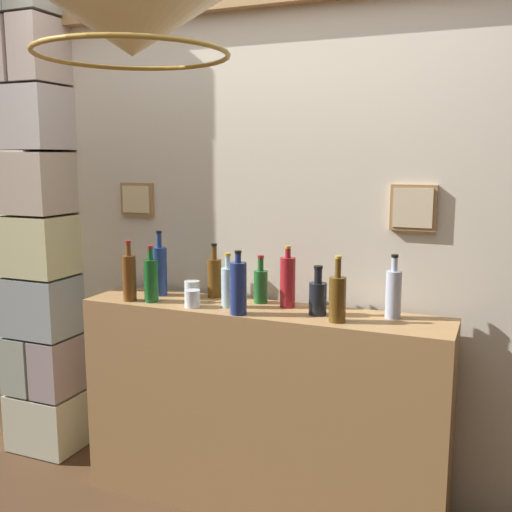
% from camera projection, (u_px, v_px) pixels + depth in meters
% --- Properties ---
extents(panelled_rear_partition, '(3.52, 0.15, 2.76)m').
position_uv_depth(panelled_rear_partition, '(280.00, 203.00, 2.86)').
color(panelled_rear_partition, beige).
rests_on(panelled_rear_partition, ground).
extents(stone_pillar, '(0.40, 0.34, 2.69)m').
position_uv_depth(stone_pillar, '(39.00, 215.00, 3.25)').
color(stone_pillar, beige).
rests_on(stone_pillar, ground).
extents(bar_shelf_unit, '(1.72, 0.34, 0.98)m').
position_uv_depth(bar_shelf_unit, '(260.00, 410.00, 2.79)').
color(bar_shelf_unit, '#9E7547').
rests_on(bar_shelf_unit, ground).
extents(liquor_bottle_amaro, '(0.07, 0.07, 0.27)m').
position_uv_depth(liquor_bottle_amaro, '(214.00, 277.00, 2.92)').
color(liquor_bottle_amaro, '#5A3813').
rests_on(liquor_bottle_amaro, bar_shelf_unit).
extents(liquor_bottle_port, '(0.06, 0.06, 0.29)m').
position_uv_depth(liquor_bottle_port, '(129.00, 277.00, 2.84)').
color(liquor_bottle_port, brown).
rests_on(liquor_bottle_port, bar_shelf_unit).
extents(liquor_bottle_brandy, '(0.07, 0.07, 0.23)m').
position_uv_depth(liquor_bottle_brandy, '(261.00, 285.00, 2.81)').
color(liquor_bottle_brandy, '#1B5522').
rests_on(liquor_bottle_brandy, bar_shelf_unit).
extents(liquor_bottle_rum, '(0.07, 0.07, 0.28)m').
position_uv_depth(liquor_bottle_rum, '(393.00, 293.00, 2.53)').
color(liquor_bottle_rum, '#AAB3CB').
rests_on(liquor_bottle_rum, bar_shelf_unit).
extents(liquor_bottle_sherry, '(0.06, 0.06, 0.25)m').
position_uv_depth(liquor_bottle_sherry, '(228.00, 286.00, 2.72)').
color(liquor_bottle_sherry, '#A8CDDB').
rests_on(liquor_bottle_sherry, bar_shelf_unit).
extents(liquor_bottle_rye, '(0.07, 0.07, 0.32)m').
position_uv_depth(liquor_bottle_rye, '(160.00, 270.00, 2.96)').
color(liquor_bottle_rye, navy).
rests_on(liquor_bottle_rye, bar_shelf_unit).
extents(liquor_bottle_vodka, '(0.07, 0.07, 0.28)m').
position_uv_depth(liquor_bottle_vodka, '(288.00, 281.00, 2.72)').
color(liquor_bottle_vodka, maroon).
rests_on(liquor_bottle_vodka, bar_shelf_unit).
extents(liquor_bottle_bourbon, '(0.07, 0.07, 0.28)m').
position_uv_depth(liquor_bottle_bourbon, '(238.00, 288.00, 2.59)').
color(liquor_bottle_bourbon, navy).
rests_on(liquor_bottle_bourbon, bar_shelf_unit).
extents(liquor_bottle_whiskey, '(0.07, 0.07, 0.27)m').
position_uv_depth(liquor_bottle_whiskey, '(151.00, 280.00, 2.82)').
color(liquor_bottle_whiskey, '#175420').
rests_on(liquor_bottle_whiskey, bar_shelf_unit).
extents(liquor_bottle_vermouth, '(0.07, 0.07, 0.28)m').
position_uv_depth(liquor_bottle_vermouth, '(337.00, 298.00, 2.48)').
color(liquor_bottle_vermouth, '#573913').
rests_on(liquor_bottle_vermouth, bar_shelf_unit).
extents(liquor_bottle_mezcal, '(0.08, 0.08, 0.22)m').
position_uv_depth(liquor_bottle_mezcal, '(318.00, 296.00, 2.59)').
color(liquor_bottle_mezcal, black).
rests_on(liquor_bottle_mezcal, bar_shelf_unit).
extents(glass_tumbler_rocks, '(0.08, 0.08, 0.09)m').
position_uv_depth(glass_tumbler_rocks, '(192.00, 290.00, 2.90)').
color(glass_tumbler_rocks, silver).
rests_on(glass_tumbler_rocks, bar_shelf_unit).
extents(glass_tumbler_highball, '(0.07, 0.07, 0.08)m').
position_uv_depth(glass_tumbler_highball, '(192.00, 299.00, 2.73)').
color(glass_tumbler_highball, silver).
rests_on(glass_tumbler_highball, bar_shelf_unit).
extents(pendant_lamp, '(0.62, 0.62, 0.52)m').
position_uv_depth(pendant_lamp, '(131.00, 25.00, 1.87)').
color(pendant_lamp, beige).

